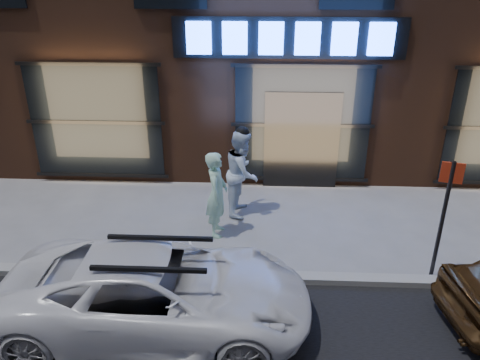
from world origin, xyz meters
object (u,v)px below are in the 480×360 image
object	(u,v)px
man_cap	(242,172)
white_suv	(158,292)
man_bowtie	(217,194)
sign_post	(444,210)

from	to	relation	value
man_cap	white_suv	bearing A→B (deg)	171.19
man_bowtie	sign_post	size ratio (longest dim) A/B	0.81
man_bowtie	man_cap	bearing A→B (deg)	-23.85
man_bowtie	sign_post	distance (m)	4.18
white_suv	sign_post	distance (m)	4.85
sign_post	white_suv	bearing A→B (deg)	-147.15
white_suv	sign_post	bearing A→B (deg)	-73.13
white_suv	man_bowtie	bearing A→B (deg)	-13.58
man_bowtie	sign_post	bearing A→B (deg)	-106.34
man_cap	sign_post	world-z (taller)	sign_post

